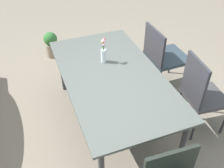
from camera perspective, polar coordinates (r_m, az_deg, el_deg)
name	(u,v)px	position (r m, az deg, el deg)	size (l,w,h in m)	color
ground_plane	(113,123)	(3.18, 0.20, -8.73)	(12.00, 12.00, 0.00)	#756B5B
dining_table	(112,78)	(2.74, 0.00, 1.25)	(1.85, 1.01, 0.73)	#4C514C
chair_near_left	(200,92)	(2.94, 19.27, -1.74)	(0.47, 0.47, 0.97)	#3A393A
chair_near_right	(163,54)	(3.47, 11.36, 6.58)	(0.50, 0.50, 0.93)	#2B373F
flower_vase	(103,53)	(2.85, -1.95, 7.06)	(0.06, 0.06, 0.30)	silver
potted_plant	(51,44)	(4.38, -13.51, 8.75)	(0.22, 0.22, 0.43)	gray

